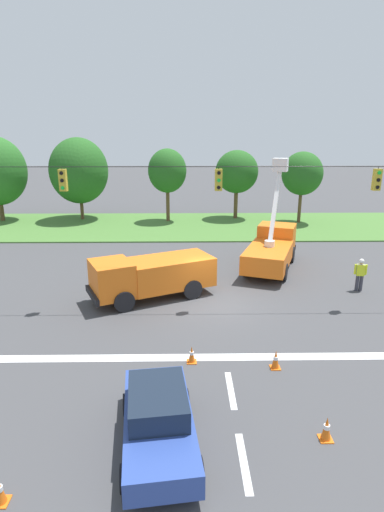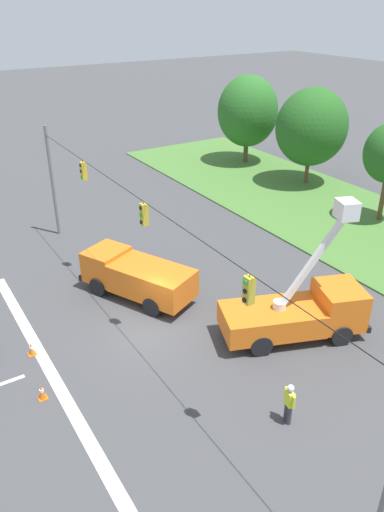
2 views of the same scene
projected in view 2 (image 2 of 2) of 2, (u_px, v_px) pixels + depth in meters
The scene contains 10 objects.
ground_plane at pixel (149, 331), 23.67m from camera, with size 200.00×200.00×0.00m, color #424244.
lane_markings at pixel (13, 380), 20.67m from camera, with size 17.60×15.25×0.01m.
signal_gantry at pixel (146, 248), 21.59m from camera, with size 26.20×0.33×7.20m.
tree_far_west at pixel (248, 111), 45.50m from camera, with size 5.51×5.53×7.99m.
tree_west at pixel (312, 127), 40.10m from camera, with size 5.49×6.02×7.88m.
utility_truck_bucket_lift at pixel (301, 311), 22.84m from camera, with size 4.59×7.07×6.61m.
utility_truck_support_near at pixel (137, 276), 25.93m from camera, with size 6.61×4.72×2.17m.
road_worker at pixel (289, 401), 18.19m from camera, with size 0.64×0.31×1.77m.
traffic_cone_foreground_left at pixel (31, 349), 22.01m from camera, with size 0.36×0.36×0.64m.
traffic_cone_mid_left at pixel (42, 392), 19.57m from camera, with size 0.36×0.36×0.70m.
Camera 2 is at (17.46, -8.52, 14.13)m, focal length 35.00 mm.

